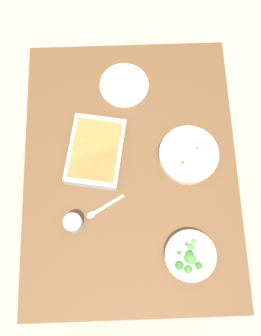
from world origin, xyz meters
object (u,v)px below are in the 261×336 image
(side_plate, at_px, (124,85))
(spoon_by_stew, at_px, (178,159))
(baking_dish, at_px, (96,151))
(drink_cup, at_px, (74,224))
(stew_bowl, at_px, (188,155))
(spoon_by_broccoli, at_px, (187,245))
(broccoli_bowl, at_px, (190,256))
(spoon_spare, at_px, (100,210))

(side_plate, bearing_deg, spoon_by_stew, -148.59)
(baking_dish, relative_size, drink_cup, 3.92)
(stew_bowl, height_order, side_plate, stew_bowl)
(baking_dish, distance_m, drink_cup, 0.31)
(spoon_by_stew, bearing_deg, side_plate, 31.41)
(stew_bowl, height_order, spoon_by_stew, stew_bowl)
(stew_bowl, xyz_separation_m, baking_dish, (0.03, 0.39, 0.00))
(spoon_by_stew, relative_size, spoon_by_broccoli, 1.00)
(stew_bowl, relative_size, spoon_by_stew, 1.43)
(spoon_by_broccoli, bearing_deg, side_plate, 17.67)
(baking_dish, height_order, side_plate, baking_dish)
(broccoli_bowl, distance_m, spoon_by_stew, 0.41)
(broccoli_bowl, xyz_separation_m, side_plate, (0.76, 0.23, -0.02))
(drink_cup, xyz_separation_m, spoon_spare, (0.06, -0.10, -0.03))
(stew_bowl, distance_m, spoon_spare, 0.43)
(baking_dish, relative_size, spoon_by_stew, 1.90)
(side_plate, bearing_deg, broccoli_bowl, -162.90)
(stew_bowl, xyz_separation_m, drink_cup, (-0.27, 0.48, 0.01))
(stew_bowl, bearing_deg, spoon_by_broccoli, 175.10)
(broccoli_bowl, distance_m, side_plate, 0.80)
(broccoli_bowl, xyz_separation_m, baking_dish, (0.44, 0.36, 0.00))
(side_plate, xyz_separation_m, spoon_by_broccoli, (-0.72, -0.23, -0.00))
(spoon_by_stew, height_order, spoon_spare, same)
(stew_bowl, height_order, spoon_by_broccoli, stew_bowl)
(drink_cup, bearing_deg, side_plate, -19.29)
(stew_bowl, xyz_separation_m, broccoli_bowl, (-0.41, 0.03, -0.00))
(side_plate, distance_m, spoon_by_stew, 0.42)
(broccoli_bowl, xyz_separation_m, spoon_by_stew, (0.40, 0.02, -0.03))
(side_plate, xyz_separation_m, spoon_spare, (-0.56, 0.11, -0.00))
(drink_cup, distance_m, spoon_by_stew, 0.51)
(broccoli_bowl, xyz_separation_m, drink_cup, (0.14, 0.45, 0.01))
(broccoli_bowl, distance_m, drink_cup, 0.47)
(baking_dish, xyz_separation_m, spoon_spare, (-0.24, -0.01, -0.03))
(side_plate, bearing_deg, drink_cup, 160.71)
(baking_dish, bearing_deg, broccoli_bowl, -140.61)
(stew_bowl, distance_m, side_plate, 0.43)
(baking_dish, distance_m, spoon_by_stew, 0.35)
(baking_dish, relative_size, side_plate, 1.51)
(baking_dish, bearing_deg, drink_cup, 163.46)
(broccoli_bowl, height_order, spoon_by_stew, broccoli_bowl)
(drink_cup, relative_size, spoon_spare, 0.53)
(baking_dish, xyz_separation_m, drink_cup, (-0.30, 0.09, 0.00))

